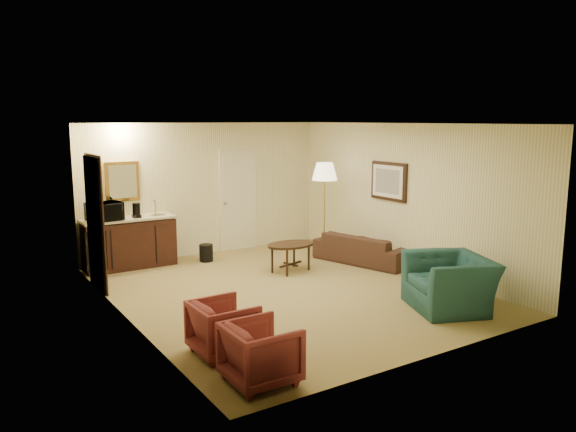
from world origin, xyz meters
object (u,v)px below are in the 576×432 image
at_px(wetbar_cabinet, 129,243).
at_px(teal_armchair, 450,274).
at_px(waste_bin, 206,253).
at_px(coffee_maker, 136,210).
at_px(microwave, 104,209).
at_px(rose_chair_near, 223,325).
at_px(sofa, 363,244).
at_px(floor_lamp, 324,210).
at_px(rose_chair_far, 261,350).
at_px(coffee_table, 291,258).

relative_size(wetbar_cabinet, teal_armchair, 1.41).
distance_m(waste_bin, coffee_maker, 1.53).
bearing_deg(teal_armchair, wetbar_cabinet, -124.17).
bearing_deg(microwave, rose_chair_near, -95.26).
height_order(waste_bin, microwave, microwave).
relative_size(wetbar_cabinet, rose_chair_near, 2.37).
height_order(sofa, floor_lamp, floor_lamp).
bearing_deg(microwave, coffee_maker, -8.24).
bearing_deg(sofa, coffee_maker, 45.93).
xyz_separation_m(teal_armchair, rose_chair_far, (-3.40, -0.54, -0.16)).
distance_m(wetbar_cabinet, microwave, 0.79).
bearing_deg(coffee_maker, waste_bin, -28.87).
bearing_deg(wetbar_cabinet, waste_bin, -14.17).
relative_size(teal_armchair, floor_lamp, 0.63).
bearing_deg(teal_armchair, coffee_maker, -124.81).
xyz_separation_m(wetbar_cabinet, sofa, (3.80, -2.01, -0.10)).
height_order(sofa, rose_chair_near, sofa).
xyz_separation_m(wetbar_cabinet, coffee_table, (2.31, -1.81, -0.21)).
distance_m(floor_lamp, microwave, 4.09).
xyz_separation_m(wetbar_cabinet, rose_chair_far, (-0.25, -5.23, -0.11)).
height_order(rose_chair_far, floor_lamp, floor_lamp).
xyz_separation_m(sofa, rose_chair_near, (-4.05, -2.36, -0.02)).
xyz_separation_m(wetbar_cabinet, coffee_maker, (0.13, -0.08, 0.59)).
height_order(waste_bin, coffee_maker, coffee_maker).
height_order(rose_chair_near, coffee_maker, coffee_maker).
xyz_separation_m(coffee_table, waste_bin, (-0.96, 1.47, -0.09)).
distance_m(waste_bin, microwave, 2.04).
bearing_deg(wetbar_cabinet, sofa, -27.91).
bearing_deg(sofa, waste_bin, 39.37).
bearing_deg(floor_lamp, wetbar_cabinet, 161.21).
relative_size(coffee_table, floor_lamp, 0.48).
bearing_deg(rose_chair_far, wetbar_cabinet, -2.03).
height_order(floor_lamp, microwave, floor_lamp).
bearing_deg(sofa, floor_lamp, 4.07).
bearing_deg(coffee_maker, teal_armchair, -73.66).
distance_m(sofa, rose_chair_near, 4.69).
height_order(wetbar_cabinet, rose_chair_far, wetbar_cabinet).
distance_m(rose_chair_far, coffee_maker, 5.21).
relative_size(rose_chair_far, floor_lamp, 0.38).
height_order(floor_lamp, coffee_maker, floor_lamp).
distance_m(wetbar_cabinet, coffee_table, 2.95).
bearing_deg(teal_armchair, sofa, -171.77).
bearing_deg(wetbar_cabinet, teal_armchair, -56.15).
xyz_separation_m(sofa, waste_bin, (-2.45, 1.67, -0.20)).
bearing_deg(waste_bin, sofa, -34.31).
bearing_deg(rose_chair_far, rose_chair_near, 0.70).
bearing_deg(teal_armchair, floor_lamp, -163.71).
bearing_deg(sofa, microwave, 49.12).
relative_size(rose_chair_near, coffee_table, 0.78).
bearing_deg(wetbar_cabinet, coffee_table, -38.13).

